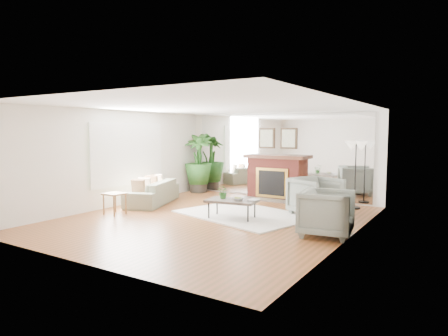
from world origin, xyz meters
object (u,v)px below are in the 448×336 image
Objects in this scene: armchair_front at (327,213)px; potted_ficus at (198,161)px; coffee_table at (232,201)px; armchair_back at (316,197)px; floor_lamp at (356,151)px; fireplace at (275,176)px; sofa at (152,192)px; side_table at (115,196)px.

potted_ficus is (-5.20, 3.14, 0.57)m from armchair_front.
armchair_back is (1.44, 1.35, 0.04)m from coffee_table.
floor_lamp reaches higher than armchair_front.
armchair_back reaches higher than coffee_table.
fireplace is 1.09× the size of potted_ficus.
armchair_back is 4.69m from potted_ficus.
coffee_table is 2.25m from armchair_front.
sofa is 4.35m from armchair_back.
sofa is 2.15× the size of armchair_back.
side_table is at bearing 144.45° from armchair_back.
potted_ficus is (-2.60, -0.16, 0.35)m from fireplace.
coffee_table is at bearing -83.04° from fireplace.
floor_lamp is at bearing -3.81° from armchair_front.
floor_lamp is (4.60, 3.72, 1.03)m from side_table.
armchair_back is 4.69m from side_table.
fireplace is at bearing 114.72° from sofa.
side_table is 0.27× the size of potted_ficus.
floor_lamp is (4.81, 2.19, 1.15)m from sofa.
sofa is at bearing 72.61° from armchair_front.
potted_ficus is 4.99m from floor_lamp.
fireplace reaches higher than potted_ficus.
coffee_table is 1.98m from armchair_back.
potted_ficus is (-0.15, 2.34, 0.70)m from sofa.
coffee_table is 0.63× the size of potted_ficus.
armchair_back is (4.26, 0.84, 0.14)m from sofa.
sofa is at bearing 169.63° from coffee_table.
armchair_back is (1.81, -1.66, -0.21)m from fireplace.
sofa is at bearing -134.46° from fireplace.
armchair_front is at bearing -7.38° from coffee_table.
potted_ficus reaches higher than armchair_back.
coffee_table is 2.80m from side_table.
potted_ficus is at bearing 50.53° from armchair_front.
potted_ficus reaches higher than side_table.
fireplace is 2.47m from armchair_back.
armchair_front is at bearing -31.14° from potted_ficus.
armchair_front is at bearing 60.13° from sofa.
fireplace is at bearing 71.64° from armchair_back.
armchair_front is (5.05, -0.80, 0.12)m from sofa.
potted_ficus reaches higher than coffee_table.
sofa is 5.12m from armchair_front.
armchair_front is at bearing -51.78° from fireplace.
sofa is 5.41m from floor_lamp.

